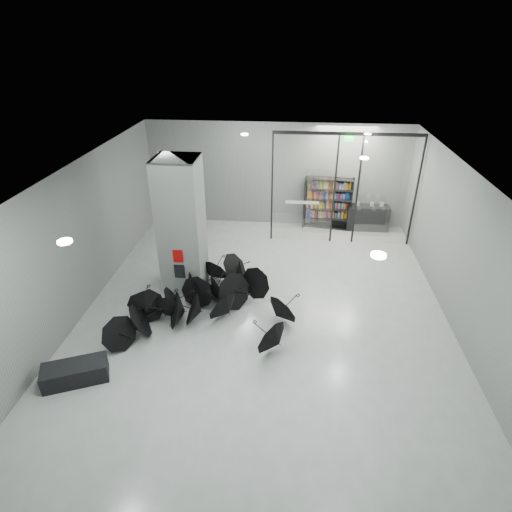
# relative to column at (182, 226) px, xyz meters

# --- Properties ---
(room) EXTENTS (14.00, 14.02, 4.01)m
(room) POSITION_rel_column_xyz_m (2.50, -2.00, 0.84)
(room) COLOR gray
(room) RESTS_ON ground
(column) EXTENTS (1.20, 1.20, 4.00)m
(column) POSITION_rel_column_xyz_m (0.00, 0.00, 0.00)
(column) COLOR slate
(column) RESTS_ON ground
(fire_cabinet) EXTENTS (0.28, 0.04, 0.38)m
(fire_cabinet) POSITION_rel_column_xyz_m (0.00, -0.62, -0.65)
(fire_cabinet) COLOR #A50A07
(fire_cabinet) RESTS_ON column
(info_panel) EXTENTS (0.30, 0.03, 0.42)m
(info_panel) POSITION_rel_column_xyz_m (0.00, -0.62, -1.15)
(info_panel) COLOR black
(info_panel) RESTS_ON column
(exit_sign) EXTENTS (0.30, 0.06, 0.15)m
(exit_sign) POSITION_rel_column_xyz_m (4.90, 3.30, 1.82)
(exit_sign) COLOR #0CE533
(exit_sign) RESTS_ON room
(glass_partition) EXTENTS (5.06, 0.08, 4.00)m
(glass_partition) POSITION_rel_column_xyz_m (4.89, 3.50, 0.18)
(glass_partition) COLOR silver
(glass_partition) RESTS_ON ground
(bench) EXTENTS (1.52, 1.10, 0.45)m
(bench) POSITION_rel_column_xyz_m (-1.53, -4.18, -1.78)
(bench) COLOR black
(bench) RESTS_ON ground
(bookshelf) EXTENTS (1.88, 0.66, 2.03)m
(bookshelf) POSITION_rel_column_xyz_m (4.52, 4.75, -0.99)
(bookshelf) COLOR black
(bookshelf) RESTS_ON ground
(shop_counter) EXTENTS (1.61, 0.66, 0.96)m
(shop_counter) POSITION_rel_column_xyz_m (6.09, 4.74, -1.52)
(shop_counter) COLOR black
(shop_counter) RESTS_ON ground
(umbrella_cluster) EXTENTS (5.21, 4.77, 1.28)m
(umbrella_cluster) POSITION_rel_column_xyz_m (0.82, -1.39, -1.70)
(umbrella_cluster) COLOR black
(umbrella_cluster) RESTS_ON ground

